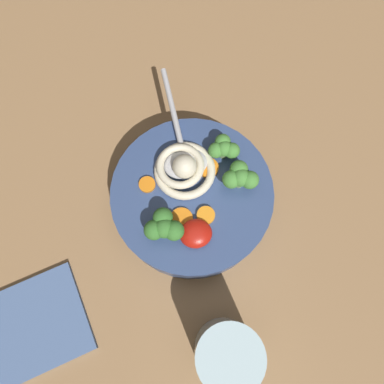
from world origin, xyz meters
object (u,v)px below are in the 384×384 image
(noodle_pile, at_px, (183,168))
(folded_napkin, at_px, (33,326))
(soup_spoon, at_px, (183,154))
(drinking_glass, at_px, (227,353))
(soup_bowl, at_px, (192,198))

(noodle_pile, relative_size, folded_napkin, 0.65)
(soup_spoon, height_order, folded_napkin, soup_spoon)
(soup_spoon, distance_m, drinking_glass, 0.26)
(noodle_pile, bearing_deg, soup_bowl, 102.71)
(soup_bowl, relative_size, noodle_pile, 2.41)
(soup_spoon, bearing_deg, drinking_glass, 179.19)
(soup_bowl, distance_m, drinking_glass, 0.20)
(soup_bowl, bearing_deg, noodle_pile, -77.29)
(noodle_pile, distance_m, folded_napkin, 0.29)
(noodle_pile, distance_m, drinking_glass, 0.24)
(soup_bowl, height_order, soup_spoon, soup_spoon)
(soup_bowl, xyz_separation_m, noodle_pile, (0.01, -0.03, 0.04))
(drinking_glass, bearing_deg, folded_napkin, -14.55)
(noodle_pile, height_order, drinking_glass, drinking_glass)
(noodle_pile, xyz_separation_m, drinking_glass, (-0.02, 0.23, -0.02))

